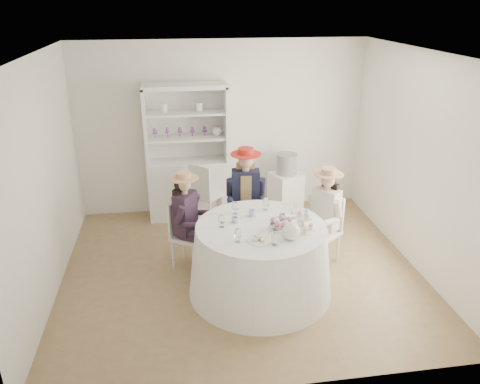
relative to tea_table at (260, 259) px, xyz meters
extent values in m
plane|color=olive|center=(-0.15, 0.48, -0.43)|extent=(4.50, 4.50, 0.00)
plane|color=white|center=(-0.15, 0.48, 2.27)|extent=(4.50, 4.50, 0.00)
plane|color=white|center=(-0.15, 2.48, 0.92)|extent=(4.50, 0.00, 4.50)
plane|color=white|center=(-0.15, -1.52, 0.92)|extent=(4.50, 0.00, 4.50)
plane|color=white|center=(-2.40, 0.48, 0.92)|extent=(0.00, 4.50, 4.50)
plane|color=white|center=(2.10, 0.48, 0.92)|extent=(0.00, 4.50, 4.50)
cone|color=white|center=(0.00, 0.00, -0.01)|extent=(1.69, 1.69, 0.84)
cylinder|color=white|center=(0.00, 0.00, 0.42)|extent=(1.49, 1.49, 0.02)
cube|color=silver|center=(-0.73, 2.23, 0.04)|extent=(1.32, 0.80, 0.93)
cube|color=silver|center=(-0.73, 2.43, 1.07)|extent=(1.20, 0.39, 1.14)
cube|color=silver|center=(-0.73, 2.23, 1.64)|extent=(1.32, 0.80, 0.06)
cube|color=silver|center=(-1.33, 2.23, 1.07)|extent=(0.17, 0.46, 1.14)
cube|color=silver|center=(-0.13, 2.23, 1.07)|extent=(0.17, 0.46, 1.14)
cube|color=silver|center=(-0.73, 2.23, 0.87)|extent=(1.23, 0.72, 0.03)
cube|color=silver|center=(-0.73, 2.23, 1.25)|extent=(1.23, 0.72, 0.03)
sphere|color=white|center=(-0.26, 2.23, 0.95)|extent=(0.14, 0.14, 0.14)
cube|color=silver|center=(0.82, 2.11, -0.09)|extent=(0.56, 0.56, 0.67)
cylinder|color=black|center=(0.82, 2.11, 0.41)|extent=(0.35, 0.35, 0.32)
cube|color=silver|center=(-0.81, 0.70, -0.01)|extent=(0.50, 0.50, 0.04)
cylinder|color=silver|center=(-0.77, 0.50, -0.23)|extent=(0.03, 0.03, 0.40)
cylinder|color=silver|center=(-0.61, 0.75, -0.23)|extent=(0.03, 0.03, 0.40)
cylinder|color=silver|center=(-1.02, 0.66, -0.23)|extent=(0.03, 0.03, 0.40)
cylinder|color=silver|center=(-0.86, 0.91, -0.23)|extent=(0.03, 0.03, 0.40)
cube|color=silver|center=(-0.96, 0.79, 0.23)|extent=(0.20, 0.31, 0.46)
cube|color=black|center=(-0.83, 0.71, 0.32)|extent=(0.33, 0.38, 0.53)
cube|color=black|center=(-0.76, 0.58, 0.06)|extent=(0.33, 0.26, 0.11)
cylinder|color=black|center=(-0.65, 0.51, -0.22)|extent=(0.09, 0.09, 0.42)
cylinder|color=black|center=(-0.90, 0.53, 0.39)|extent=(0.18, 0.15, 0.25)
cube|color=black|center=(-0.68, 0.72, 0.06)|extent=(0.33, 0.26, 0.11)
cylinder|color=black|center=(-0.57, 0.65, -0.22)|extent=(0.09, 0.09, 0.42)
cylinder|color=black|center=(-0.70, 0.86, 0.39)|extent=(0.18, 0.15, 0.25)
cylinder|color=#D8A889|center=(-0.83, 0.71, 0.61)|extent=(0.08, 0.08, 0.07)
sphere|color=#D8A889|center=(-0.83, 0.71, 0.71)|extent=(0.17, 0.17, 0.17)
sphere|color=black|center=(-0.87, 0.74, 0.70)|extent=(0.17, 0.17, 0.17)
cube|color=black|center=(-0.89, 0.75, 0.48)|extent=(0.18, 0.23, 0.35)
cylinder|color=tan|center=(-0.83, 0.71, 0.79)|extent=(0.37, 0.37, 0.01)
cylinder|color=tan|center=(-0.83, 0.71, 0.83)|extent=(0.18, 0.18, 0.07)
cube|color=silver|center=(0.00, 1.08, 0.03)|extent=(0.45, 0.45, 0.04)
cylinder|color=silver|center=(-0.18, 0.93, -0.20)|extent=(0.04, 0.04, 0.45)
cylinder|color=silver|center=(0.15, 0.90, -0.20)|extent=(0.04, 0.04, 0.45)
cylinder|color=silver|center=(-0.15, 1.26, -0.20)|extent=(0.04, 0.04, 0.45)
cylinder|color=silver|center=(0.18, 1.22, -0.20)|extent=(0.04, 0.04, 0.45)
cube|color=silver|center=(0.02, 1.26, 0.31)|extent=(0.39, 0.07, 0.51)
cube|color=#181A31|center=(0.00, 1.10, 0.41)|extent=(0.39, 0.24, 0.59)
cube|color=tan|center=(0.00, 1.10, 0.41)|extent=(0.17, 0.24, 0.51)
cube|color=#181A31|center=(-0.10, 0.96, 0.12)|extent=(0.17, 0.36, 0.12)
cylinder|color=#181A31|center=(-0.12, 0.82, -0.19)|extent=(0.10, 0.10, 0.47)
cylinder|color=#181A31|center=(-0.21, 1.08, 0.48)|extent=(0.11, 0.19, 0.28)
cube|color=#181A31|center=(0.08, 0.94, 0.12)|extent=(0.17, 0.36, 0.12)
cylinder|color=#181A31|center=(0.06, 0.80, -0.19)|extent=(0.10, 0.10, 0.47)
cylinder|color=#181A31|center=(0.21, 1.03, 0.48)|extent=(0.11, 0.19, 0.28)
cylinder|color=#D8A889|center=(0.00, 1.10, 0.73)|extent=(0.09, 0.09, 0.08)
sphere|color=#D8A889|center=(0.00, 1.10, 0.84)|extent=(0.19, 0.19, 0.19)
sphere|color=tan|center=(0.01, 1.14, 0.83)|extent=(0.19, 0.19, 0.19)
cube|color=tan|center=(0.01, 1.18, 0.59)|extent=(0.25, 0.11, 0.39)
cylinder|color=#B3261A|center=(0.00, 1.10, 0.94)|extent=(0.41, 0.41, 0.01)
cylinder|color=#B3261A|center=(0.00, 1.10, 0.98)|extent=(0.20, 0.20, 0.08)
cube|color=silver|center=(0.94, 0.53, -0.01)|extent=(0.52, 0.52, 0.04)
cylinder|color=silver|center=(0.73, 0.56, -0.22)|extent=(0.03, 0.03, 0.41)
cylinder|color=silver|center=(0.91, 0.32, -0.22)|extent=(0.03, 0.03, 0.41)
cylinder|color=silver|center=(0.96, 0.74, -0.22)|extent=(0.03, 0.03, 0.41)
cylinder|color=silver|center=(1.15, 0.50, -0.22)|extent=(0.03, 0.03, 0.41)
cube|color=silver|center=(1.07, 0.63, 0.24)|extent=(0.24, 0.30, 0.47)
cube|color=beige|center=(0.95, 0.54, 0.34)|extent=(0.35, 0.38, 0.54)
cube|color=beige|center=(0.80, 0.53, 0.07)|extent=(0.32, 0.29, 0.11)
cylinder|color=beige|center=(0.69, 0.45, -0.21)|extent=(0.09, 0.09, 0.43)
cylinder|color=beige|center=(0.80, 0.67, 0.40)|extent=(0.18, 0.17, 0.26)
cube|color=beige|center=(0.90, 0.40, 0.07)|extent=(0.32, 0.29, 0.11)
cylinder|color=beige|center=(0.80, 0.32, -0.21)|extent=(0.09, 0.09, 0.43)
cylinder|color=beige|center=(1.04, 0.37, 0.40)|extent=(0.18, 0.17, 0.26)
cylinder|color=#D8A889|center=(0.95, 0.54, 0.63)|extent=(0.08, 0.08, 0.07)
sphere|color=#D8A889|center=(0.95, 0.54, 0.73)|extent=(0.18, 0.18, 0.18)
sphere|color=black|center=(0.98, 0.57, 0.71)|extent=(0.18, 0.18, 0.18)
cube|color=black|center=(1.01, 0.59, 0.50)|extent=(0.20, 0.22, 0.35)
cylinder|color=tan|center=(0.95, 0.54, 0.81)|extent=(0.37, 0.37, 0.01)
cylinder|color=tan|center=(0.95, 0.54, 0.85)|extent=(0.19, 0.19, 0.07)
cube|color=silver|center=(-0.46, 1.94, 0.03)|extent=(0.57, 0.57, 0.04)
cylinder|color=silver|center=(-0.23, 1.95, -0.20)|extent=(0.04, 0.04, 0.45)
cylinder|color=silver|center=(-0.48, 2.17, -0.20)|extent=(0.04, 0.04, 0.45)
cylinder|color=silver|center=(-0.44, 1.71, -0.20)|extent=(0.04, 0.04, 0.45)
cylinder|color=silver|center=(-0.69, 1.92, -0.20)|extent=(0.04, 0.04, 0.45)
cube|color=silver|center=(-0.58, 1.80, 0.30)|extent=(0.31, 0.28, 0.51)
imported|color=white|center=(-0.28, 0.13, 0.46)|extent=(0.08, 0.08, 0.06)
imported|color=white|center=(-0.06, 0.27, 0.47)|extent=(0.10, 0.10, 0.07)
imported|color=white|center=(0.28, 0.13, 0.46)|extent=(0.08, 0.08, 0.06)
imported|color=white|center=(0.18, -0.09, 0.46)|extent=(0.26, 0.26, 0.05)
sphere|color=#CD6691|center=(0.27, -0.11, 0.52)|extent=(0.07, 0.07, 0.07)
sphere|color=white|center=(0.26, -0.08, 0.52)|extent=(0.07, 0.07, 0.07)
sphere|color=#CD6691|center=(0.23, -0.05, 0.52)|extent=(0.07, 0.07, 0.07)
sphere|color=white|center=(0.19, -0.05, 0.52)|extent=(0.07, 0.07, 0.07)
sphere|color=#CD6691|center=(0.16, -0.08, 0.52)|extent=(0.07, 0.07, 0.07)
sphere|color=white|center=(0.15, -0.11, 0.52)|extent=(0.07, 0.07, 0.07)
sphere|color=#CD6691|center=(0.16, -0.14, 0.52)|extent=(0.07, 0.07, 0.07)
sphere|color=white|center=(0.19, -0.17, 0.52)|extent=(0.07, 0.07, 0.07)
sphere|color=#CD6691|center=(0.23, -0.17, 0.52)|extent=(0.07, 0.07, 0.07)
sphere|color=white|center=(0.26, -0.14, 0.52)|extent=(0.07, 0.07, 0.07)
sphere|color=white|center=(0.26, -0.34, 0.52)|extent=(0.19, 0.19, 0.19)
cylinder|color=white|center=(0.38, -0.34, 0.53)|extent=(0.11, 0.03, 0.09)
cylinder|color=white|center=(0.26, -0.34, 0.61)|extent=(0.04, 0.04, 0.02)
cylinder|color=white|center=(-0.08, -0.33, 0.44)|extent=(0.26, 0.26, 0.01)
cube|color=beige|center=(-0.13, -0.35, 0.46)|extent=(0.06, 0.04, 0.03)
cube|color=beige|center=(-0.08, -0.33, 0.47)|extent=(0.07, 0.05, 0.03)
cube|color=beige|center=(-0.03, -0.31, 0.46)|extent=(0.07, 0.06, 0.03)
cube|color=beige|center=(-0.10, -0.29, 0.47)|extent=(0.07, 0.07, 0.03)
cube|color=beige|center=(-0.05, -0.37, 0.46)|extent=(0.06, 0.07, 0.03)
cylinder|color=white|center=(0.45, -0.18, 0.44)|extent=(0.25, 0.25, 0.01)
cylinder|color=white|center=(0.45, -0.18, 0.51)|extent=(0.02, 0.02, 0.17)
cylinder|color=white|center=(0.45, -0.18, 0.60)|extent=(0.19, 0.19, 0.01)
camera|label=1|loc=(-0.94, -4.66, 2.84)|focal=35.00mm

